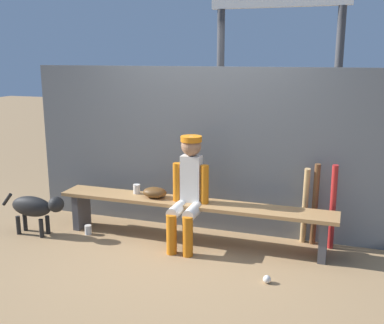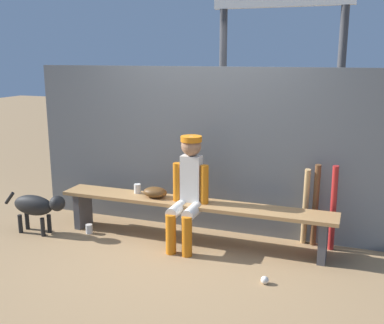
{
  "view_description": "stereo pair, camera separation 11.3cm",
  "coord_description": "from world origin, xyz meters",
  "px_view_note": "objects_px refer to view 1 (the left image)",
  "views": [
    {
      "loc": [
        1.55,
        -4.59,
        2.06
      ],
      "look_at": [
        0.0,
        0.0,
        0.92
      ],
      "focal_mm": 42.9,
      "sensor_mm": 36.0,
      "label": 1
    },
    {
      "loc": [
        1.66,
        -4.56,
        2.06
      ],
      "look_at": [
        0.0,
        0.0,
        0.92
      ],
      "focal_mm": 42.9,
      "sensor_mm": 36.0,
      "label": 2
    }
  ],
  "objects_px": {
    "bat_wood_dark": "(315,205)",
    "scoreboard": "(284,17)",
    "cup_on_bench": "(137,189)",
    "cup_on_ground": "(88,230)",
    "baseball": "(267,279)",
    "baseball_glove": "(155,192)",
    "dugout_bench": "(192,209)",
    "bat_wood_tan": "(305,206)",
    "bat_aluminum_red": "(333,208)",
    "player_seated": "(188,188)",
    "dog": "(36,207)"
  },
  "relations": [
    {
      "from": "bat_wood_dark",
      "to": "scoreboard",
      "type": "relative_size",
      "value": 0.26
    },
    {
      "from": "bat_wood_dark",
      "to": "cup_on_bench",
      "type": "xyz_separation_m",
      "value": [
        -2.01,
        -0.26,
        0.06
      ]
    },
    {
      "from": "bat_wood_dark",
      "to": "cup_on_ground",
      "type": "xyz_separation_m",
      "value": [
        -2.52,
        -0.53,
        -0.41
      ]
    },
    {
      "from": "cup_on_ground",
      "to": "cup_on_bench",
      "type": "distance_m",
      "value": 0.75
    },
    {
      "from": "baseball",
      "to": "cup_on_ground",
      "type": "xyz_separation_m",
      "value": [
        -2.19,
        0.51,
        0.02
      ]
    },
    {
      "from": "baseball",
      "to": "baseball_glove",
      "type": "bearing_deg",
      "value": 153.69
    },
    {
      "from": "baseball",
      "to": "dugout_bench",
      "type": "bearing_deg",
      "value": 144.13
    },
    {
      "from": "bat_wood_tan",
      "to": "cup_on_ground",
      "type": "xyz_separation_m",
      "value": [
        -2.42,
        -0.53,
        -0.39
      ]
    },
    {
      "from": "bat_wood_dark",
      "to": "baseball",
      "type": "xyz_separation_m",
      "value": [
        -0.33,
        -1.04,
        -0.43
      ]
    },
    {
      "from": "dugout_bench",
      "to": "baseball_glove",
      "type": "xyz_separation_m",
      "value": [
        -0.45,
        0.0,
        0.15
      ]
    },
    {
      "from": "cup_on_ground",
      "to": "bat_aluminum_red",
      "type": "bearing_deg",
      "value": 9.82
    },
    {
      "from": "dugout_bench",
      "to": "cup_on_bench",
      "type": "bearing_deg",
      "value": 173.79
    },
    {
      "from": "player_seated",
      "to": "bat_wood_tan",
      "type": "relative_size",
      "value": 1.37
    },
    {
      "from": "bat_aluminum_red",
      "to": "cup_on_bench",
      "type": "distance_m",
      "value": 2.21
    },
    {
      "from": "bat_aluminum_red",
      "to": "cup_on_ground",
      "type": "bearing_deg",
      "value": -170.18
    },
    {
      "from": "cup_on_bench",
      "to": "dog",
      "type": "height_order",
      "value": "cup_on_bench"
    },
    {
      "from": "bat_wood_dark",
      "to": "cup_on_bench",
      "type": "relative_size",
      "value": 8.47
    },
    {
      "from": "baseball_glove",
      "to": "bat_wood_dark",
      "type": "xyz_separation_m",
      "value": [
        1.75,
        0.34,
        -0.07
      ]
    },
    {
      "from": "bat_aluminum_red",
      "to": "dog",
      "type": "relative_size",
      "value": 1.12
    },
    {
      "from": "bat_wood_dark",
      "to": "cup_on_ground",
      "type": "distance_m",
      "value": 2.61
    },
    {
      "from": "cup_on_ground",
      "to": "scoreboard",
      "type": "height_order",
      "value": "scoreboard"
    },
    {
      "from": "player_seated",
      "to": "cup_on_ground",
      "type": "bearing_deg",
      "value": -176.21
    },
    {
      "from": "baseball_glove",
      "to": "bat_wood_dark",
      "type": "relative_size",
      "value": 0.3
    },
    {
      "from": "bat_wood_tan",
      "to": "dog",
      "type": "bearing_deg",
      "value": -166.39
    },
    {
      "from": "bat_aluminum_red",
      "to": "baseball_glove",
      "type": "bearing_deg",
      "value": -171.82
    },
    {
      "from": "player_seated",
      "to": "scoreboard",
      "type": "distance_m",
      "value": 2.52
    },
    {
      "from": "bat_wood_dark",
      "to": "baseball",
      "type": "height_order",
      "value": "bat_wood_dark"
    },
    {
      "from": "bat_wood_tan",
      "to": "baseball",
      "type": "distance_m",
      "value": 1.13
    },
    {
      "from": "bat_wood_dark",
      "to": "dog",
      "type": "relative_size",
      "value": 1.11
    },
    {
      "from": "baseball",
      "to": "bat_wood_dark",
      "type": "bearing_deg",
      "value": 72.25
    },
    {
      "from": "bat_wood_tan",
      "to": "baseball",
      "type": "xyz_separation_m",
      "value": [
        -0.23,
        -1.04,
        -0.4
      ]
    },
    {
      "from": "baseball_glove",
      "to": "player_seated",
      "type": "bearing_deg",
      "value": -14.19
    },
    {
      "from": "player_seated",
      "to": "bat_wood_dark",
      "type": "height_order",
      "value": "player_seated"
    },
    {
      "from": "bat_wood_tan",
      "to": "cup_on_ground",
      "type": "bearing_deg",
      "value": -167.73
    },
    {
      "from": "player_seated",
      "to": "cup_on_bench",
      "type": "distance_m",
      "value": 0.74
    },
    {
      "from": "dugout_bench",
      "to": "scoreboard",
      "type": "xyz_separation_m",
      "value": [
        0.73,
        1.42,
        2.14
      ]
    },
    {
      "from": "bat_aluminum_red",
      "to": "baseball",
      "type": "bearing_deg",
      "value": -117.97
    },
    {
      "from": "bat_wood_tan",
      "to": "cup_on_bench",
      "type": "height_order",
      "value": "bat_wood_tan"
    },
    {
      "from": "dugout_bench",
      "to": "cup_on_ground",
      "type": "relative_size",
      "value": 28.59
    },
    {
      "from": "player_seated",
      "to": "cup_on_ground",
      "type": "relative_size",
      "value": 11.01
    },
    {
      "from": "player_seated",
      "to": "dog",
      "type": "relative_size",
      "value": 1.44
    },
    {
      "from": "baseball_glove",
      "to": "dugout_bench",
      "type": "bearing_deg",
      "value": 0.0
    },
    {
      "from": "dugout_bench",
      "to": "baseball_glove",
      "type": "height_order",
      "value": "baseball_glove"
    },
    {
      "from": "bat_wood_tan",
      "to": "dog",
      "type": "height_order",
      "value": "bat_wood_tan"
    },
    {
      "from": "dog",
      "to": "cup_on_bench",
      "type": "bearing_deg",
      "value": 23.37
    },
    {
      "from": "dugout_bench",
      "to": "bat_aluminum_red",
      "type": "distance_m",
      "value": 1.52
    },
    {
      "from": "dugout_bench",
      "to": "baseball",
      "type": "xyz_separation_m",
      "value": [
        0.97,
        -0.7,
        -0.34
      ]
    },
    {
      "from": "dugout_bench",
      "to": "cup_on_bench",
      "type": "distance_m",
      "value": 0.73
    },
    {
      "from": "baseball_glove",
      "to": "scoreboard",
      "type": "distance_m",
      "value": 2.71
    },
    {
      "from": "baseball",
      "to": "cup_on_ground",
      "type": "relative_size",
      "value": 0.67
    }
  ]
}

